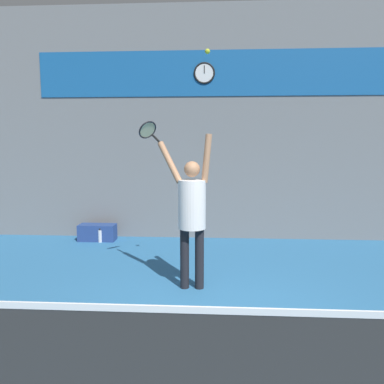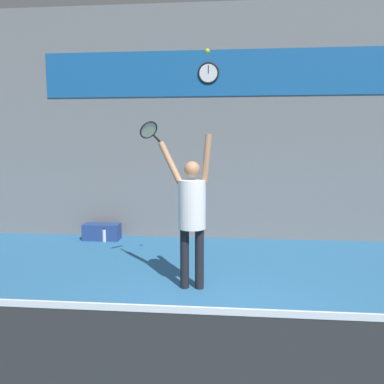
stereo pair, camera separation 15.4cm
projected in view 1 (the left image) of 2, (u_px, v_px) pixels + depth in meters
ground_plane at (223, 346)px, 3.87m from camera, size 18.00×18.00×0.00m
back_wall at (220, 124)px, 8.07m from camera, size 18.00×0.10×5.00m
sponsor_banner at (220, 73)px, 7.87m from camera, size 7.78×0.02×0.95m
scoreboard_clock at (204, 73)px, 7.87m from camera, size 0.45×0.04×0.45m
court_net at (227, 368)px, 2.65m from camera, size 6.23×0.07×1.06m
tennis_player at (192, 209)px, 5.30m from camera, size 0.83×0.50×2.22m
tennis_racket at (148, 131)px, 5.64m from camera, size 0.41×0.40×0.34m
tennis_ball at (207, 51)px, 4.96m from camera, size 0.07×0.07×0.07m
water_bottle at (100, 236)px, 7.95m from camera, size 0.08×0.08×0.30m
equipment_bag at (97, 232)px, 8.11m from camera, size 0.79×0.34×0.35m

